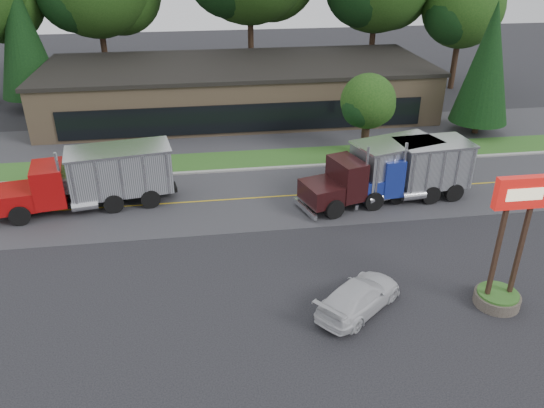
{
  "coord_description": "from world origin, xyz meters",
  "views": [
    {
      "loc": [
        -1.57,
        -19.12,
        14.16
      ],
      "look_at": [
        1.86,
        4.63,
        1.8
      ],
      "focal_mm": 35.0,
      "sensor_mm": 36.0,
      "label": 1
    }
  ],
  "objects_px": {
    "dump_truck_red": "(97,177)",
    "bilo_sign": "(505,264)",
    "dump_truck_blue": "(416,169)",
    "rally_car": "(359,296)",
    "dump_truck_maroon": "(378,170)"
  },
  "relations": [
    {
      "from": "dump_truck_maroon",
      "to": "rally_car",
      "type": "relative_size",
      "value": 1.94
    },
    {
      "from": "dump_truck_red",
      "to": "rally_car",
      "type": "height_order",
      "value": "dump_truck_red"
    },
    {
      "from": "bilo_sign",
      "to": "dump_truck_blue",
      "type": "relative_size",
      "value": 0.82
    },
    {
      "from": "bilo_sign",
      "to": "dump_truck_red",
      "type": "xyz_separation_m",
      "value": [
        -18.0,
        11.86,
        -0.21
      ]
    },
    {
      "from": "dump_truck_blue",
      "to": "dump_truck_red",
      "type": "bearing_deg",
      "value": -9.4
    },
    {
      "from": "dump_truck_blue",
      "to": "bilo_sign",
      "type": "bearing_deg",
      "value": 83.11
    },
    {
      "from": "dump_truck_red",
      "to": "dump_truck_maroon",
      "type": "bearing_deg",
      "value": 166.36
    },
    {
      "from": "dump_truck_red",
      "to": "bilo_sign",
      "type": "bearing_deg",
      "value": 137.7
    },
    {
      "from": "bilo_sign",
      "to": "dump_truck_red",
      "type": "distance_m",
      "value": 21.56
    },
    {
      "from": "bilo_sign",
      "to": "dump_truck_maroon",
      "type": "xyz_separation_m",
      "value": [
        -1.89,
        10.53,
        -0.22
      ]
    },
    {
      "from": "bilo_sign",
      "to": "dump_truck_maroon",
      "type": "height_order",
      "value": "bilo_sign"
    },
    {
      "from": "rally_car",
      "to": "dump_truck_maroon",
      "type": "bearing_deg",
      "value": -61.27
    },
    {
      "from": "dump_truck_blue",
      "to": "rally_car",
      "type": "distance_m",
      "value": 11.79
    },
    {
      "from": "bilo_sign",
      "to": "dump_truck_blue",
      "type": "bearing_deg",
      "value": 88.06
    },
    {
      "from": "dump_truck_blue",
      "to": "rally_car",
      "type": "height_order",
      "value": "dump_truck_blue"
    }
  ]
}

